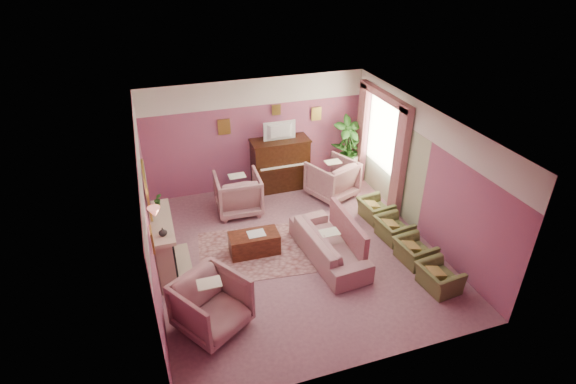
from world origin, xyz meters
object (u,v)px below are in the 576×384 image
object	(u,v)px
olive_chair_a	(439,274)
sofa	(329,240)
coffee_table	(254,243)
side_table	(348,167)
olive_chair_b	(415,248)
olive_chair_c	(394,226)
floral_armchair_right	(332,177)
floral_armchair_front	(211,303)
piano	(280,165)
television	(280,130)
floral_armchair_left	(238,191)
olive_chair_d	(375,207)

from	to	relation	value
olive_chair_a	sofa	bearing A→B (deg)	136.40
coffee_table	side_table	bearing A→B (deg)	36.66
coffee_table	olive_chair_a	world-z (taller)	olive_chair_a
olive_chair_b	olive_chair_c	bearing A→B (deg)	90.00
floral_armchair_right	floral_armchair_front	size ratio (longest dim) A/B	1.00
piano	olive_chair_a	size ratio (longest dim) A/B	1.91
television	floral_armchair_left	bearing A→B (deg)	-150.08
piano	floral_armchair_left	bearing A→B (deg)	-148.41
floral_armchair_left	side_table	xyz separation A→B (m)	(3.11, 0.68, -0.17)
coffee_table	sofa	size ratio (longest dim) A/B	0.47
coffee_table	sofa	world-z (taller)	sofa
piano	olive_chair_b	xyz separation A→B (m)	(1.61, -3.73, -0.33)
sofa	olive_chair_c	bearing A→B (deg)	5.96
television	floral_armchair_right	size ratio (longest dim) A/B	0.76
television	olive_chair_a	distance (m)	4.95
olive_chair_a	olive_chair_b	world-z (taller)	same
sofa	piano	bearing A→B (deg)	90.99
olive_chair_a	olive_chair_b	xyz separation A→B (m)	(0.00, 0.82, 0.00)
television	olive_chair_b	distance (m)	4.22
floral_armchair_right	olive_chair_a	distance (m)	3.79
piano	sofa	xyz separation A→B (m)	(0.05, -3.08, -0.22)
olive_chair_b	olive_chair_c	size ratio (longest dim) A/B	1.00
floral_armchair_front	sofa	bearing A→B (deg)	23.87
coffee_table	floral_armchair_front	size ratio (longest dim) A/B	0.95
piano	floral_armchair_left	distance (m)	1.50
olive_chair_c	coffee_table	bearing A→B (deg)	171.11
television	coffee_table	world-z (taller)	television
side_table	floral_armchair_front	bearing A→B (deg)	-136.51
olive_chair_a	olive_chair_d	size ratio (longest dim) A/B	1.00
olive_chair_a	olive_chair_d	bearing A→B (deg)	90.00
floral_armchair_front	side_table	world-z (taller)	floral_armchair_front
floral_armchair_right	olive_chair_d	size ratio (longest dim) A/B	1.43
floral_armchair_right	olive_chair_a	xyz separation A→B (m)	(0.52, -3.75, -0.21)
olive_chair_b	olive_chair_d	xyz separation A→B (m)	(0.00, 1.64, 0.00)
olive_chair_a	side_table	world-z (taller)	side_table
piano	side_table	xyz separation A→B (m)	(1.84, -0.10, -0.30)
sofa	olive_chair_c	world-z (taller)	sofa
television	sofa	distance (m)	3.25
piano	television	bearing A→B (deg)	-90.00
olive_chair_a	olive_chair_d	xyz separation A→B (m)	(0.00, 2.46, 0.00)
floral_armchair_left	olive_chair_c	world-z (taller)	floral_armchair_left
floral_armchair_left	olive_chair_c	xyz separation A→B (m)	(2.88, -2.13, -0.21)
floral_armchair_left	olive_chair_a	distance (m)	4.75
olive_chair_a	piano	bearing A→B (deg)	109.41
sofa	side_table	world-z (taller)	sofa
floral_armchair_front	floral_armchair_right	bearing A→B (deg)	43.60
olive_chair_a	olive_chair_c	world-z (taller)	same
sofa	floral_armchair_front	xyz separation A→B (m)	(-2.53, -1.12, 0.10)
floral_armchair_left	floral_armchair_front	world-z (taller)	same
olive_chair_a	olive_chair_c	bearing A→B (deg)	90.00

